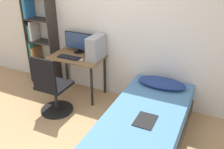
% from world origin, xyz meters
% --- Properties ---
extents(ground_plane, '(14.00, 14.00, 0.00)m').
position_xyz_m(ground_plane, '(0.00, 0.00, 0.00)').
color(ground_plane, tan).
extents(wall_back, '(8.00, 0.05, 2.50)m').
position_xyz_m(wall_back, '(0.00, 1.57, 1.25)').
color(wall_back, silver).
rests_on(wall_back, ground_plane).
extents(desk, '(0.92, 0.57, 0.73)m').
position_xyz_m(desk, '(-0.34, 1.26, 0.60)').
color(desk, brown).
rests_on(desk, ground_plane).
extents(bookshelf, '(0.56, 0.28, 1.68)m').
position_xyz_m(bookshelf, '(-1.28, 1.40, 0.79)').
color(bookshelf, '#2D2823').
rests_on(bookshelf, ground_plane).
extents(office_chair, '(0.52, 0.52, 0.99)m').
position_xyz_m(office_chair, '(-0.38, 0.57, 0.39)').
color(office_chair, black).
rests_on(office_chair, ground_plane).
extents(bed, '(0.97, 2.01, 0.49)m').
position_xyz_m(bed, '(1.15, 0.54, 0.24)').
color(bed, '#4C3D2D').
rests_on(bed, ground_plane).
extents(pillow, '(0.73, 0.36, 0.11)m').
position_xyz_m(pillow, '(1.15, 1.28, 0.54)').
color(pillow, navy).
rests_on(pillow, bed).
extents(magazine, '(0.24, 0.32, 0.01)m').
position_xyz_m(magazine, '(1.20, 0.34, 0.50)').
color(magazine, black).
rests_on(magazine, bed).
extents(monitor, '(0.54, 0.18, 0.36)m').
position_xyz_m(monitor, '(-0.41, 1.44, 0.93)').
color(monitor, black).
rests_on(monitor, desk).
extents(keyboard, '(0.39, 0.15, 0.02)m').
position_xyz_m(keyboard, '(-0.42, 1.14, 0.74)').
color(keyboard, black).
rests_on(keyboard, desk).
extents(pc_tower, '(0.18, 0.41, 0.39)m').
position_xyz_m(pc_tower, '(0.01, 1.32, 0.93)').
color(pc_tower, '#99999E').
rests_on(pc_tower, desk).
extents(mouse, '(0.06, 0.09, 0.02)m').
position_xyz_m(mouse, '(-0.18, 1.14, 0.74)').
color(mouse, silver).
rests_on(mouse, desk).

